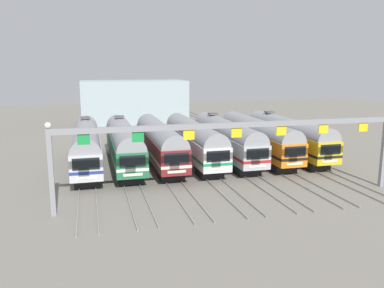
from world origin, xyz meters
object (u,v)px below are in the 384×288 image
at_px(commuter_train_stainless, 226,138).
at_px(commuter_train_yellow, 287,135).
at_px(commuter_train_orange, 257,136).
at_px(catenary_gantry, 236,135).
at_px(commuter_train_maroon, 159,141).
at_px(commuter_train_silver, 86,144).
at_px(commuter_train_white, 193,139).
at_px(commuter_train_green, 124,143).

relative_size(commuter_train_stainless, commuter_train_yellow, 1.00).
bearing_deg(commuter_train_yellow, commuter_train_orange, -179.94).
height_order(commuter_train_yellow, catenary_gantry, catenary_gantry).
bearing_deg(commuter_train_orange, catenary_gantry, -120.41).
relative_size(commuter_train_maroon, catenary_gantry, 0.62).
bearing_deg(commuter_train_maroon, commuter_train_stainless, 0.03).
xyz_separation_m(commuter_train_silver, commuter_train_maroon, (7.92, -0.00, -0.00)).
bearing_deg(commuter_train_orange, commuter_train_maroon, 180.00).
relative_size(commuter_train_stainless, commuter_train_orange, 1.00).
relative_size(commuter_train_maroon, commuter_train_yellow, 1.00).
bearing_deg(catenary_gantry, commuter_train_yellow, 48.64).
bearing_deg(commuter_train_stainless, commuter_train_yellow, 0.00).
xyz_separation_m(commuter_train_orange, commuter_train_yellow, (3.96, 0.00, 0.00)).
bearing_deg(commuter_train_orange, commuter_train_yellow, 0.06).
height_order(commuter_train_maroon, catenary_gantry, catenary_gantry).
relative_size(commuter_train_silver, commuter_train_white, 1.00).
relative_size(commuter_train_stainless, catenary_gantry, 0.62).
bearing_deg(commuter_train_silver, commuter_train_stainless, 0.00).
height_order(commuter_train_silver, commuter_train_stainless, same).
height_order(commuter_train_orange, commuter_train_yellow, commuter_train_yellow).
xyz_separation_m(commuter_train_white, commuter_train_stainless, (3.96, 0.00, 0.00)).
height_order(commuter_train_silver, commuter_train_maroon, commuter_train_silver).
bearing_deg(catenary_gantry, commuter_train_orange, 59.59).
distance_m(commuter_train_silver, commuter_train_maroon, 7.92).
bearing_deg(commuter_train_white, commuter_train_maroon, 180.00).
relative_size(commuter_train_green, commuter_train_stainless, 1.00).
height_order(commuter_train_green, commuter_train_orange, commuter_train_green).
bearing_deg(commuter_train_maroon, commuter_train_yellow, 0.02).
xyz_separation_m(commuter_train_green, commuter_train_white, (7.92, -0.00, -0.00)).
relative_size(commuter_train_silver, commuter_train_green, 1.00).
height_order(commuter_train_green, commuter_train_stainless, same).
xyz_separation_m(commuter_train_green, catenary_gantry, (7.92, -13.50, 2.73)).
bearing_deg(commuter_train_yellow, commuter_train_white, -179.98).
relative_size(commuter_train_green, commuter_train_orange, 1.00).
height_order(commuter_train_green, commuter_train_maroon, commuter_train_green).
height_order(commuter_train_silver, commuter_train_yellow, same).
height_order(commuter_train_white, catenary_gantry, catenary_gantry).
bearing_deg(commuter_train_yellow, commuter_train_green, 180.00).
distance_m(commuter_train_maroon, catenary_gantry, 14.33).
relative_size(commuter_train_green, commuter_train_yellow, 1.00).
bearing_deg(catenary_gantry, commuter_train_white, 90.00).
bearing_deg(commuter_train_silver, catenary_gantry, -48.64).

